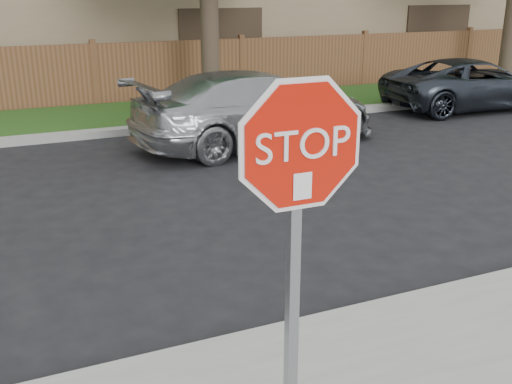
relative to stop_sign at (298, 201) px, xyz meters
name	(u,v)px	position (x,y,z in m)	size (l,w,h in m)	color
ground	(307,325)	(0.90, 1.48, -1.83)	(90.00, 90.00, 0.00)	black
far_curb	(124,131)	(0.90, 9.63, -1.75)	(70.00, 0.30, 0.15)	gray
grass_strip	(109,117)	(0.90, 11.28, -1.77)	(70.00, 3.00, 0.12)	#1E4714
fence	(95,76)	(0.90, 12.88, -1.03)	(70.00, 0.12, 1.60)	brown
stop_sign	(298,201)	(0.00, 0.00, 0.00)	(1.01, 0.13, 2.55)	gray
sedan_right	(257,108)	(3.14, 7.76, -1.11)	(2.00, 4.93, 1.43)	#A6A9AD
sedan_far_right	(472,84)	(9.56, 8.95, -1.20)	(2.08, 4.51, 1.25)	#2F353F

